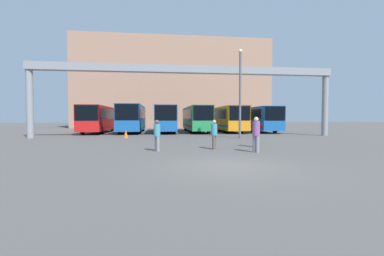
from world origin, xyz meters
The scene contains 15 objects.
ground_plane centered at (0.00, 0.00, 0.00)m, with size 200.00×200.00×0.00m, color #514F4C.
building_backdrop centered at (0.00, 43.40, 8.40)m, with size 36.85×12.00×16.81m.
overhead_gantry centered at (0.00, 15.11, 5.70)m, with size 28.81×0.80×6.77m.
bus_slot_0 centered at (-10.12, 23.24, 1.84)m, with size 2.49×10.34×3.20m.
bus_slot_1 centered at (-6.07, 23.34, 1.92)m, with size 2.61×10.53×3.35m.
bus_slot_2 centered at (-2.02, 24.14, 1.86)m, with size 2.50×12.13×3.23m.
bus_slot_3 centered at (2.02, 24.14, 1.86)m, with size 2.44×12.14×3.23m.
bus_slot_4 centered at (6.07, 24.10, 1.85)m, with size 2.58×12.06×3.22m.
bus_slot_5 centered at (10.12, 23.40, 1.83)m, with size 2.59×10.65×3.17m.
pedestrian_near_left centered at (0.48, 5.14, 0.90)m, with size 0.35×0.35×1.69m.
pedestrian_far_center centered at (2.37, 3.56, 0.98)m, with size 0.39×0.39×1.85m.
pedestrian_mid_right centered at (3.28, 5.87, 0.99)m, with size 0.39×0.39×1.86m.
pedestrian_near_center centered at (-2.77, 4.63, 0.90)m, with size 0.35×0.35×1.70m.
traffic_cone centered at (-5.70, 14.36, 0.36)m, with size 0.43×0.43×0.72m.
lamp_post centered at (4.40, 12.73, 4.28)m, with size 0.36×0.36×7.83m.
Camera 1 is at (-2.57, -9.28, 1.79)m, focal length 24.00 mm.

